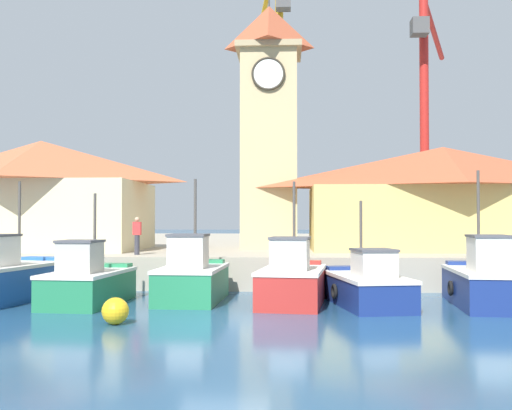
# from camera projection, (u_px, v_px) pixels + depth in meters

# --- Properties ---
(ground_plane) EXTENTS (300.00, 300.00, 0.00)m
(ground_plane) POSITION_uv_depth(u_px,v_px,m) (224.00, 323.00, 16.56)
(ground_plane) COLOR navy
(quay_wharf) EXTENTS (120.00, 40.00, 1.36)m
(quay_wharf) POSITION_uv_depth(u_px,v_px,m) (263.00, 249.00, 43.74)
(quay_wharf) COLOR #A89E89
(quay_wharf) RESTS_ON ground
(fishing_boat_left_outer) EXTENTS (2.88, 5.47, 4.26)m
(fishing_boat_left_outer) POSITION_uv_depth(u_px,v_px,m) (6.00, 278.00, 20.97)
(fishing_boat_left_outer) COLOR #2356A8
(fishing_boat_left_outer) RESTS_ON ground
(fishing_boat_left_inner) EXTENTS (2.36, 4.22, 3.79)m
(fishing_boat_left_inner) POSITION_uv_depth(u_px,v_px,m) (88.00, 282.00, 20.21)
(fishing_boat_left_inner) COLOR #237A4C
(fishing_boat_left_inner) RESTS_ON ground
(fishing_boat_mid_left) EXTENTS (2.28, 4.19, 4.34)m
(fishing_boat_mid_left) POSITION_uv_depth(u_px,v_px,m) (192.00, 278.00, 21.00)
(fishing_boat_mid_left) COLOR #237A4C
(fishing_boat_mid_left) RESTS_ON ground
(fishing_boat_center) EXTENTS (2.55, 4.48, 4.21)m
(fishing_boat_center) POSITION_uv_depth(u_px,v_px,m) (292.00, 281.00, 20.24)
(fishing_boat_center) COLOR #AD2823
(fishing_boat_center) RESTS_ON ground
(fishing_boat_mid_right) EXTENTS (2.77, 4.88, 3.52)m
(fishing_boat_mid_right) POSITION_uv_depth(u_px,v_px,m) (367.00, 286.00, 19.93)
(fishing_boat_mid_right) COLOR navy
(fishing_boat_mid_right) RESTS_ON ground
(fishing_boat_right_inner) EXTENTS (2.29, 4.81, 4.56)m
(fishing_boat_right_inner) POSITION_uv_depth(u_px,v_px,m) (484.00, 282.00, 19.77)
(fishing_boat_right_inner) COLOR navy
(fishing_boat_right_inner) RESTS_ON ground
(clock_tower) EXTENTS (3.34, 3.34, 14.26)m
(clock_tower) POSITION_uv_depth(u_px,v_px,m) (269.00, 120.00, 31.07)
(clock_tower) COLOR tan
(clock_tower) RESTS_ON quay_wharf
(warehouse_left) EXTENTS (10.56, 7.12, 5.47)m
(warehouse_left) POSITION_uv_depth(u_px,v_px,m) (40.00, 194.00, 30.04)
(warehouse_left) COLOR beige
(warehouse_left) RESTS_ON quay_wharf
(warehouse_right) EXTENTS (13.26, 5.83, 5.06)m
(warehouse_right) POSITION_uv_depth(u_px,v_px,m) (443.00, 197.00, 29.21)
(warehouse_right) COLOR tan
(warehouse_right) RESTS_ON quay_wharf
(port_crane_near) EXTENTS (3.96, 8.19, 15.56)m
(port_crane_near) POSITION_uv_depth(u_px,v_px,m) (425.00, 149.00, 37.52)
(port_crane_near) COLOR maroon
(port_crane_near) RESTS_ON quay_wharf
(port_crane_far) EXTENTS (3.03, 9.48, 20.71)m
(port_crane_far) POSITION_uv_depth(u_px,v_px,m) (278.00, 130.00, 41.09)
(port_crane_far) COLOR #976E11
(port_crane_far) RESTS_ON quay_wharf
(mooring_buoy) EXTENTS (0.74, 0.74, 0.74)m
(mooring_buoy) POSITION_uv_depth(u_px,v_px,m) (115.00, 311.00, 16.37)
(mooring_buoy) COLOR gold
(mooring_buoy) RESTS_ON ground
(dock_worker_near_tower) EXTENTS (0.34, 0.22, 1.62)m
(dock_worker_near_tower) POSITION_uv_depth(u_px,v_px,m) (137.00, 235.00, 25.65)
(dock_worker_near_tower) COLOR #33333D
(dock_worker_near_tower) RESTS_ON quay_wharf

